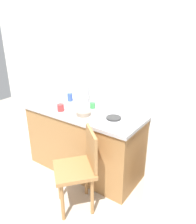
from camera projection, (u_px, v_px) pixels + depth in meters
name	position (u px, v px, depth m)	size (l,w,h in m)	color
ground_plane	(81.00, 214.00, 2.28)	(8.00, 8.00, 0.00)	#BCB2A3
back_wall	(131.00, 73.00, 2.55)	(4.80, 0.10, 2.62)	silver
cabinet_base	(85.00, 142.00, 2.86)	(1.48, 0.60, 0.82)	#A87542
countertop	(84.00, 112.00, 2.70)	(1.52, 0.64, 0.04)	#B7B7BC
faucet	(88.00, 93.00, 2.90)	(0.02, 0.02, 0.27)	#B7B7BC
refrigerator	(188.00, 164.00, 2.12)	(0.62, 0.59, 1.16)	white
chair	(80.00, 166.00, 2.22)	(0.56, 0.56, 0.89)	#A87542
dish_tray	(51.00, 101.00, 2.91)	(0.28, 0.20, 0.05)	white
terracotta_bowl	(84.00, 113.00, 2.54)	(0.17, 0.17, 0.05)	gray
hotplate	(114.00, 118.00, 2.45)	(0.17, 0.17, 0.02)	#2D2D2D
cup_red	(61.00, 108.00, 2.65)	(0.08, 0.08, 0.08)	red
cup_green	(93.00, 105.00, 2.74)	(0.07, 0.07, 0.07)	green
cup_blue	(70.00, 97.00, 2.99)	(0.07, 0.07, 0.10)	blue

